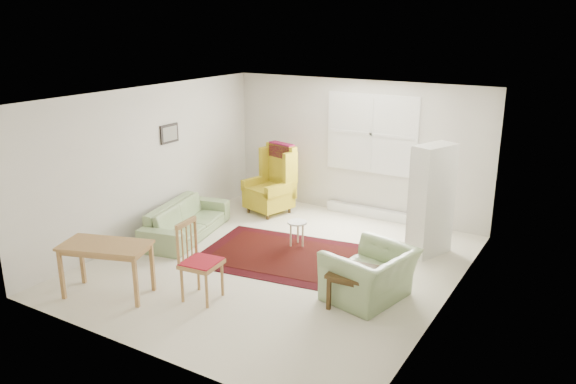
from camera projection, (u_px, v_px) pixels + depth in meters
The scene contains 10 objects.
room at pixel (286, 180), 8.22m from camera, with size 5.04×5.54×2.51m.
rug at pixel (293, 257), 8.64m from camera, with size 2.82×1.81×0.03m, color black, non-canonical shape.
sofa at pixel (186, 214), 9.42m from camera, with size 1.92×0.75×0.77m, color #87A06A.
armchair at pixel (370, 270), 7.25m from camera, with size 1.06×0.93×0.83m, color #87A06A.
wingback_chair at pixel (269, 180), 10.48m from camera, with size 0.75×0.79×1.30m, color gold, non-canonical shape.
coffee_table at pixel (355, 288), 7.13m from camera, with size 0.59×0.59×0.49m, color #412C14, non-canonical shape.
stool at pixel (297, 234), 9.03m from camera, with size 0.32×0.32×0.42m, color white, non-canonical shape.
cabinet at pixel (432, 200), 8.56m from camera, with size 0.36×0.69×1.74m, color white, non-canonical shape.
desk at pixel (107, 269), 7.38m from camera, with size 1.14×0.57×0.72m, color #A57842, non-canonical shape.
desk_chair at pixel (201, 262), 7.22m from camera, with size 0.46×0.46×1.06m, color #A57842, non-canonical shape.
Camera 1 is at (4.10, -6.56, 3.50)m, focal length 35.00 mm.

